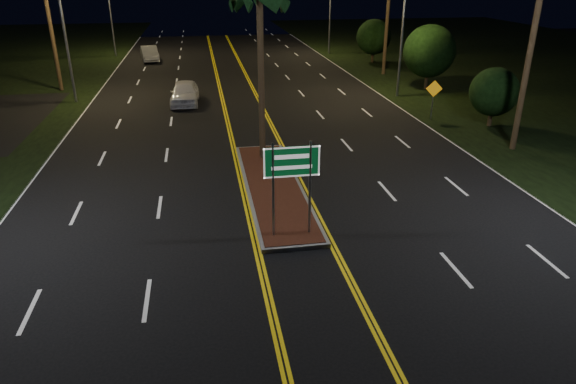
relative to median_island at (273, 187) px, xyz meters
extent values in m
plane|color=black|center=(0.00, -7.00, -0.08)|extent=(120.00, 120.00, 0.00)
cube|color=gray|center=(0.00, 0.00, -0.01)|extent=(2.25, 10.25, 0.15)
cube|color=#592819|center=(0.00, 0.00, 0.08)|extent=(2.00, 10.00, 0.02)
cylinder|color=gray|center=(-0.60, -4.20, 1.67)|extent=(0.08, 0.08, 3.20)
cylinder|color=gray|center=(0.60, -4.20, 1.67)|extent=(0.08, 0.08, 3.20)
cube|color=#07471E|center=(0.00, -4.20, 2.62)|extent=(1.80, 0.04, 1.00)
cube|color=white|center=(0.00, -4.22, 2.62)|extent=(1.80, 0.01, 1.00)
cylinder|color=gray|center=(-11.00, 17.00, 4.42)|extent=(0.18, 0.18, 9.00)
cylinder|color=gray|center=(-11.00, 37.00, 4.42)|extent=(0.18, 0.18, 9.00)
cylinder|color=gray|center=(11.00, 15.00, 4.42)|extent=(0.18, 0.18, 9.00)
cylinder|color=gray|center=(11.00, 35.00, 4.42)|extent=(0.18, 0.18, 9.00)
cylinder|color=#382819|center=(0.00, 3.50, 3.67)|extent=(0.28, 0.28, 7.50)
cylinder|color=#382819|center=(-12.80, 21.00, 3.92)|extent=(0.28, 0.28, 8.00)
cylinder|color=#382819|center=(12.50, 3.00, 4.17)|extent=(0.28, 0.28, 8.50)
cylinder|color=#382819|center=(12.80, 23.00, 4.67)|extent=(0.28, 0.28, 9.50)
cylinder|color=#382819|center=(13.50, 7.00, 0.37)|extent=(0.24, 0.24, 0.90)
sphere|color=black|center=(13.50, 7.00, 1.87)|extent=(2.70, 2.70, 2.70)
cylinder|color=#382819|center=(14.00, 17.00, 0.55)|extent=(0.24, 0.24, 1.26)
sphere|color=black|center=(14.00, 17.00, 2.65)|extent=(3.78, 3.78, 3.78)
cylinder|color=#382819|center=(13.80, 29.00, 0.46)|extent=(0.24, 0.24, 1.08)
sphere|color=black|center=(13.80, 29.00, 2.26)|extent=(3.24, 3.24, 3.24)
imported|color=white|center=(-3.71, 15.21, 0.79)|extent=(2.47, 5.32, 1.74)
imported|color=silver|center=(-7.30, 33.28, 0.73)|extent=(2.86, 5.16, 1.63)
cylinder|color=gray|center=(10.80, 8.89, 0.92)|extent=(0.07, 0.07, 2.01)
cube|color=#FD9E0D|center=(10.80, 8.87, 1.75)|extent=(0.96, 0.19, 0.97)
camera|label=1|loc=(-2.68, -19.09, 8.19)|focal=32.00mm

